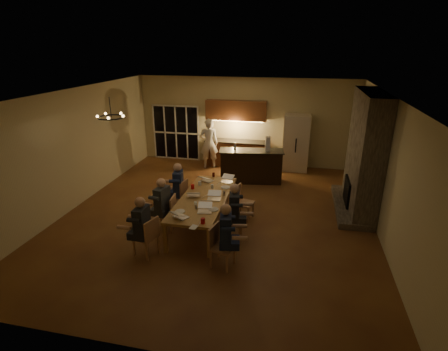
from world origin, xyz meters
TOP-DOWN VIEW (x-y plane):
  - floor at (0.00, 0.00)m, footprint 9.00×9.00m
  - back_wall at (0.00, 4.52)m, footprint 8.00×0.04m
  - left_wall at (-4.02, 0.00)m, footprint 0.04×9.00m
  - right_wall at (4.02, 0.00)m, footprint 0.04×9.00m
  - ceiling at (0.00, 0.00)m, footprint 8.00×9.00m
  - french_doors at (-2.70, 4.47)m, footprint 1.86×0.08m
  - fireplace at (3.70, 1.20)m, footprint 0.58×2.50m
  - kitchenette at (-0.30, 4.20)m, footprint 2.24×0.68m
  - refrigerator at (1.90, 4.15)m, footprint 0.90×0.68m
  - dining_table at (-0.20, -0.55)m, footprint 1.10×2.92m
  - bar_island at (0.52, 2.63)m, footprint 2.14×0.98m
  - chair_left_near at (-1.07, -2.13)m, footprint 0.55×0.55m
  - chair_left_mid at (-1.05, -1.00)m, footprint 0.47×0.47m
  - chair_left_far at (-1.11, 0.07)m, footprint 0.50×0.50m
  - chair_right_near at (0.64, -2.18)m, footprint 0.53×0.53m
  - chair_right_mid at (0.62, -1.01)m, footprint 0.46×0.46m
  - chair_right_far at (0.73, -0.00)m, footprint 0.53×0.53m
  - person_left_near at (-1.09, -2.18)m, footprint 0.61×0.61m
  - person_right_near at (0.69, -2.13)m, footprint 0.70×0.70m
  - person_left_mid at (-1.08, -1.09)m, footprint 0.70×0.70m
  - person_right_mid at (0.66, -1.07)m, footprint 0.69×0.69m
  - person_left_far at (-1.07, 0.03)m, footprint 0.70×0.70m
  - standing_person at (-1.19, 3.71)m, footprint 0.76×0.61m
  - chandelier at (-2.18, -1.05)m, footprint 0.62×0.62m
  - laptop_a at (-0.41, -1.67)m, footprint 0.42×0.40m
  - laptop_b at (0.03, -1.33)m, footprint 0.36×0.33m
  - laptop_c at (-0.48, -0.51)m, footprint 0.38×0.35m
  - laptop_d at (0.07, -0.62)m, footprint 0.35×0.31m
  - laptop_e at (-0.40, 0.53)m, footprint 0.41×0.39m
  - laptop_f at (0.14, 0.56)m, footprint 0.36×0.33m
  - mug_front at (-0.26, -1.06)m, footprint 0.08×0.08m
  - mug_mid at (-0.15, 0.06)m, footprint 0.08×0.08m
  - mug_back at (-0.52, 0.19)m, footprint 0.09×0.09m
  - redcup_near at (0.14, -1.85)m, footprint 0.09×0.09m
  - redcup_mid at (-0.63, -0.10)m, footprint 0.09×0.09m
  - can_silver at (-0.20, -1.21)m, footprint 0.07×0.07m
  - can_cola at (-0.31, 0.88)m, footprint 0.07×0.07m
  - can_right at (0.26, -0.33)m, footprint 0.07×0.07m
  - plate_near at (0.20, -1.17)m, footprint 0.23×0.23m
  - plate_left at (-0.52, -1.43)m, footprint 0.22×0.22m
  - plate_far at (0.19, 0.17)m, footprint 0.24×0.24m
  - notepad at (-0.00, -2.05)m, footprint 0.17×0.21m
  - bar_bottle at (-0.01, 2.58)m, footprint 0.08×0.08m
  - bar_blender at (1.03, 2.66)m, footprint 0.17×0.17m

SIDE VIEW (x-z plane):
  - floor at x=0.00m, z-range 0.00..0.00m
  - dining_table at x=-0.20m, z-range 0.00..0.75m
  - chair_left_near at x=-1.07m, z-range 0.00..0.89m
  - chair_left_mid at x=-1.05m, z-range 0.00..0.89m
  - chair_left_far at x=-1.11m, z-range 0.00..0.89m
  - chair_right_near at x=0.64m, z-range 0.00..0.89m
  - chair_right_mid at x=0.62m, z-range 0.00..0.89m
  - chair_right_far at x=0.73m, z-range 0.00..0.89m
  - bar_island at x=0.52m, z-range 0.00..1.08m
  - person_left_near at x=-1.09m, z-range 0.00..1.38m
  - person_right_near at x=0.69m, z-range 0.00..1.38m
  - person_left_mid at x=-1.08m, z-range 0.00..1.38m
  - person_right_mid at x=0.66m, z-range 0.00..1.38m
  - person_left_far at x=-1.07m, z-range 0.00..1.38m
  - notepad at x=0.00m, z-range 0.75..0.76m
  - plate_near at x=0.20m, z-range 0.75..0.77m
  - plate_left at x=-0.52m, z-range 0.75..0.77m
  - plate_far at x=0.19m, z-range 0.75..0.77m
  - mug_front at x=-0.26m, z-range 0.75..0.85m
  - mug_mid at x=-0.15m, z-range 0.75..0.85m
  - mug_back at x=-0.52m, z-range 0.75..0.85m
  - redcup_near at x=0.14m, z-range 0.75..0.87m
  - redcup_mid at x=-0.63m, z-range 0.75..0.87m
  - can_silver at x=-0.20m, z-range 0.75..0.87m
  - can_cola at x=-0.31m, z-range 0.75..0.87m
  - can_right at x=0.26m, z-range 0.75..0.87m
  - laptop_a at x=-0.41m, z-range 0.75..0.98m
  - laptop_b at x=0.03m, z-range 0.75..0.98m
  - laptop_c at x=-0.48m, z-range 0.75..0.98m
  - laptop_d at x=0.07m, z-range 0.75..0.98m
  - laptop_e at x=-0.40m, z-range 0.75..0.98m
  - laptop_f at x=0.14m, z-range 0.75..0.98m
  - standing_person at x=-1.19m, z-range 0.00..1.83m
  - refrigerator at x=1.90m, z-range 0.00..2.00m
  - french_doors at x=-2.70m, z-range 0.00..2.10m
  - kitchenette at x=-0.30m, z-range 0.00..2.40m
  - bar_bottle at x=-0.01m, z-range 1.08..1.32m
  - bar_blender at x=1.03m, z-range 1.08..1.55m
  - back_wall at x=0.00m, z-range 0.00..3.20m
  - left_wall at x=-4.02m, z-range 0.00..3.20m
  - right_wall at x=4.02m, z-range 0.00..3.20m
  - fireplace at x=3.70m, z-range 0.00..3.20m
  - chandelier at x=-2.18m, z-range 2.73..2.77m
  - ceiling at x=0.00m, z-range 3.20..3.24m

